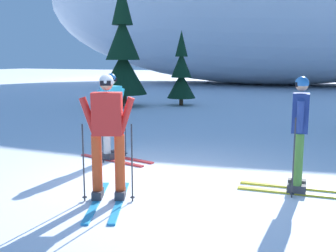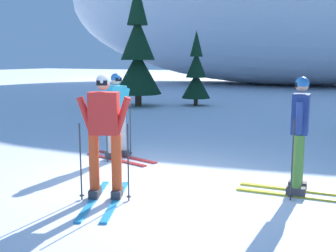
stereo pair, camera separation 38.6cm
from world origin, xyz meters
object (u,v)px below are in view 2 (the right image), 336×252
skier_red_jacket (104,134)px  skier_cyan_jacket (117,115)px  pine_tree_far_left (138,55)px  skier_navy_jacket (299,134)px  pine_tree_center_left (196,74)px

skier_red_jacket → skier_cyan_jacket: size_ratio=1.04×
pine_tree_far_left → skier_cyan_jacket: bearing=-61.1°
skier_navy_jacket → skier_cyan_jacket: bearing=170.6°
skier_navy_jacket → pine_tree_center_left: pine_tree_center_left is taller
pine_tree_far_left → skier_navy_jacket: bearing=-47.0°
skier_cyan_jacket → skier_navy_jacket: size_ratio=0.98×
skier_cyan_jacket → skier_navy_jacket: bearing=-9.4°
skier_navy_jacket → pine_tree_far_left: bearing=133.0°
skier_red_jacket → pine_tree_far_left: size_ratio=0.35×
skier_red_jacket → skier_navy_jacket: bearing=32.0°
skier_cyan_jacket → pine_tree_center_left: bearing=104.0°
skier_cyan_jacket → pine_tree_far_left: size_ratio=0.33×
skier_cyan_jacket → pine_tree_center_left: (-2.42, 9.68, 0.45)m
skier_cyan_jacket → pine_tree_far_left: pine_tree_far_left is taller
skier_cyan_jacket → pine_tree_center_left: pine_tree_center_left is taller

